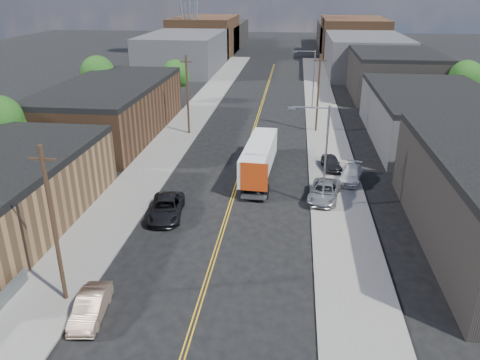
% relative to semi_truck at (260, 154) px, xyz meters
% --- Properties ---
extents(ground, '(260.00, 260.00, 0.00)m').
position_rel_semi_truck_xyz_m(ground, '(-1.99, 27.73, -2.10)').
color(ground, black).
rests_on(ground, ground).
extents(centerline, '(0.32, 120.00, 0.01)m').
position_rel_semi_truck_xyz_m(centerline, '(-1.99, 12.73, -2.10)').
color(centerline, gold).
rests_on(centerline, ground).
extents(sidewalk_left, '(5.00, 140.00, 0.15)m').
position_rel_semi_truck_xyz_m(sidewalk_left, '(-11.49, 12.73, -2.03)').
color(sidewalk_left, slate).
rests_on(sidewalk_left, ground).
extents(sidewalk_right, '(5.00, 140.00, 0.15)m').
position_rel_semi_truck_xyz_m(sidewalk_right, '(7.51, 12.73, -2.03)').
color(sidewalk_right, slate).
rests_on(sidewalk_right, ground).
extents(warehouse_brown, '(12.00, 26.00, 6.60)m').
position_rel_semi_truck_xyz_m(warehouse_brown, '(-19.99, 11.73, 1.20)').
color(warehouse_brown, '#4C311E').
rests_on(warehouse_brown, ground).
extents(industrial_right_b, '(14.00, 24.00, 6.10)m').
position_rel_semi_truck_xyz_m(industrial_right_b, '(20.01, 13.73, 0.95)').
color(industrial_right_b, '#38373A').
rests_on(industrial_right_b, ground).
extents(industrial_right_c, '(14.00, 22.00, 7.60)m').
position_rel_semi_truck_xyz_m(industrial_right_c, '(20.01, 39.73, 1.70)').
color(industrial_right_c, black).
rests_on(industrial_right_c, ground).
extents(skyline_left_a, '(16.00, 30.00, 8.00)m').
position_rel_semi_truck_xyz_m(skyline_left_a, '(-21.99, 62.73, 1.90)').
color(skyline_left_a, '#38373A').
rests_on(skyline_left_a, ground).
extents(skyline_right_a, '(16.00, 30.00, 8.00)m').
position_rel_semi_truck_xyz_m(skyline_right_a, '(18.01, 62.73, 1.90)').
color(skyline_right_a, '#38373A').
rests_on(skyline_right_a, ground).
extents(skyline_left_b, '(16.00, 26.00, 10.00)m').
position_rel_semi_truck_xyz_m(skyline_left_b, '(-21.99, 87.73, 2.90)').
color(skyline_left_b, '#4C311E').
rests_on(skyline_left_b, ground).
extents(skyline_right_b, '(16.00, 26.00, 10.00)m').
position_rel_semi_truck_xyz_m(skyline_right_b, '(18.01, 87.73, 2.90)').
color(skyline_right_b, '#4C311E').
rests_on(skyline_right_b, ground).
extents(skyline_left_c, '(16.00, 40.00, 7.00)m').
position_rel_semi_truck_xyz_m(skyline_left_c, '(-21.99, 107.73, 1.40)').
color(skyline_left_c, black).
rests_on(skyline_left_c, ground).
extents(skyline_right_c, '(16.00, 40.00, 7.00)m').
position_rel_semi_truck_xyz_m(skyline_right_c, '(18.01, 107.73, 1.40)').
color(skyline_right_c, black).
rests_on(skyline_right_c, ground).
extents(streetlight_near, '(3.39, 0.25, 9.00)m').
position_rel_semi_truck_xyz_m(streetlight_near, '(5.60, -7.27, 3.23)').
color(streetlight_near, gray).
rests_on(streetlight_near, ground).
extents(streetlight_far, '(3.39, 0.25, 9.00)m').
position_rel_semi_truck_xyz_m(streetlight_far, '(5.60, 27.73, 3.23)').
color(streetlight_far, gray).
rests_on(streetlight_far, ground).
extents(utility_pole_left_near, '(1.60, 0.26, 10.00)m').
position_rel_semi_truck_xyz_m(utility_pole_left_near, '(-10.19, -22.27, 3.04)').
color(utility_pole_left_near, black).
rests_on(utility_pole_left_near, ground).
extents(utility_pole_left_far, '(1.60, 0.26, 10.00)m').
position_rel_semi_truck_xyz_m(utility_pole_left_far, '(-10.19, 12.73, 3.04)').
color(utility_pole_left_far, black).
rests_on(utility_pole_left_far, ground).
extents(utility_pole_right, '(1.60, 0.26, 10.00)m').
position_rel_semi_truck_xyz_m(utility_pole_right, '(6.21, 15.73, 3.04)').
color(utility_pole_right, black).
rests_on(utility_pole_right, ground).
extents(tree_left_near, '(4.85, 4.76, 7.91)m').
position_rel_semi_truck_xyz_m(tree_left_near, '(-25.94, -2.27, 3.07)').
color(tree_left_near, black).
rests_on(tree_left_near, ground).
extents(tree_left_mid, '(5.10, 5.04, 8.37)m').
position_rel_semi_truck_xyz_m(tree_left_mid, '(-25.94, 22.73, 3.38)').
color(tree_left_mid, black).
rests_on(tree_left_mid, ground).
extents(tree_left_far, '(4.35, 4.20, 6.97)m').
position_rel_semi_truck_xyz_m(tree_left_far, '(-15.94, 29.73, 2.46)').
color(tree_left_far, black).
rests_on(tree_left_far, ground).
extents(tree_right_far, '(4.85, 4.76, 7.91)m').
position_rel_semi_truck_xyz_m(tree_right_far, '(28.06, 27.73, 3.07)').
color(tree_right_far, black).
rests_on(tree_right_far, ground).
extents(semi_truck, '(3.03, 14.24, 3.69)m').
position_rel_semi_truck_xyz_m(semi_truck, '(0.00, 0.00, 0.00)').
color(semi_truck, silver).
rests_on(semi_truck, ground).
extents(car_left_b, '(2.02, 4.50, 1.43)m').
position_rel_semi_truck_xyz_m(car_left_b, '(-7.98, -23.62, -1.38)').
color(car_left_b, '#9A7D65').
rests_on(car_left_b, ground).
extents(car_left_c, '(3.30, 5.97, 1.58)m').
position_rel_semi_truck_xyz_m(car_left_c, '(-6.99, -10.60, -1.31)').
color(car_left_c, black).
rests_on(car_left_c, ground).
extents(car_right_lot_a, '(3.39, 5.72, 1.49)m').
position_rel_semi_truck_xyz_m(car_right_lot_a, '(6.21, -5.90, -1.21)').
color(car_right_lot_a, '#9D9FA1').
rests_on(car_right_lot_a, sidewalk_right).
extents(car_right_lot_b, '(2.94, 5.09, 1.39)m').
position_rel_semi_truck_xyz_m(car_right_lot_b, '(9.01, -1.31, -1.26)').
color(car_right_lot_b, beige).
rests_on(car_right_lot_b, sidewalk_right).
extents(car_right_lot_c, '(2.25, 4.22, 1.37)m').
position_rel_semi_truck_xyz_m(car_right_lot_c, '(7.33, 1.73, -1.27)').
color(car_right_lot_c, black).
rests_on(car_right_lot_c, sidewalk_right).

